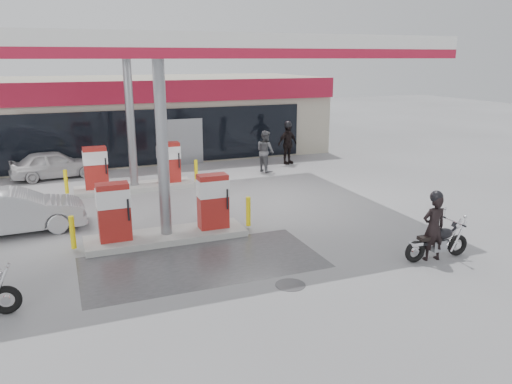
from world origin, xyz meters
TOP-DOWN VIEW (x-y plane):
  - ground at (0.00, 0.00)m, footprint 90.00×90.00m
  - wet_patch at (0.50, 0.00)m, footprint 6.00×3.00m
  - drain_cover at (2.00, -2.00)m, footprint 0.70×0.70m
  - store_building at (0.01, 15.94)m, footprint 22.00×8.22m
  - canopy at (0.00, 5.00)m, footprint 16.00×10.02m
  - pump_island_near at (0.00, 2.00)m, footprint 5.14×1.30m
  - pump_island_far at (0.00, 8.00)m, footprint 5.14×1.30m
  - main_motorcycle at (6.19, -2.00)m, footprint 1.90×0.73m
  - biker_main at (6.00, -1.99)m, footprint 0.67×0.48m
  - sedan_white at (-2.88, 11.20)m, footprint 3.71×1.86m
  - attendant at (6.00, 9.00)m, footprint 0.91×1.06m
  - hatchback_silver at (-4.02, 4.20)m, footprint 4.02×1.54m
  - biker_walking at (7.67, 10.20)m, footprint 1.23×0.79m

SIDE VIEW (x-z plane):
  - ground at x=0.00m, z-range 0.00..0.00m
  - wet_patch at x=0.50m, z-range 0.00..0.00m
  - drain_cover at x=2.00m, z-range 0.00..0.01m
  - main_motorcycle at x=6.19m, z-range -0.06..0.92m
  - sedan_white at x=-2.88m, z-range 0.00..1.21m
  - hatchback_silver at x=-4.02m, z-range 0.00..1.31m
  - pump_island_near at x=0.00m, z-range -0.18..1.60m
  - pump_island_far at x=0.00m, z-range -0.18..1.60m
  - biker_main at x=6.00m, z-range 0.00..1.73m
  - attendant at x=6.00m, z-range 0.00..1.87m
  - biker_walking at x=7.67m, z-range 0.00..1.95m
  - store_building at x=0.01m, z-range 0.01..4.01m
  - canopy at x=0.00m, z-range 2.51..8.02m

